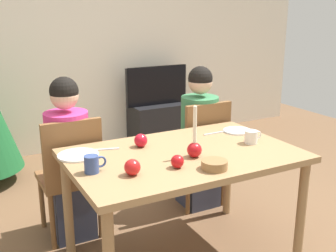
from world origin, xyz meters
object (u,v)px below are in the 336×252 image
(person_right_child, at_px, (199,140))
(tv, at_px, (157,86))
(plate_left, at_px, (78,155))
(plate_right, at_px, (237,131))
(chair_left, at_px, (71,171))
(tv_stand, at_px, (157,123))
(candle_centerpiece, at_px, (194,147))
(mug_left, at_px, (92,164))
(bowl_walnuts, at_px, (214,165))
(apple_near_candle, at_px, (141,140))
(apple_by_left_plate, at_px, (132,167))
(chair_right, at_px, (201,148))
(dining_table, at_px, (183,165))
(apple_by_right_mug, at_px, (177,161))
(person_left_child, at_px, (69,162))
(mug_right, at_px, (251,137))

(person_right_child, xyz_separation_m, tv, (0.44, 1.66, 0.14))
(plate_left, xyz_separation_m, plate_right, (1.16, -0.04, 0.00))
(person_right_child, bearing_deg, chair_left, -178.27)
(tv_stand, bearing_deg, chair_left, -131.82)
(chair_left, xyz_separation_m, candle_centerpiece, (0.57, -0.71, 0.30))
(mug_left, height_order, bowl_walnuts, mug_left)
(apple_near_candle, distance_m, apple_by_left_plate, 0.46)
(chair_left, bearing_deg, chair_right, 0.00)
(dining_table, bearing_deg, chair_right, 49.39)
(candle_centerpiece, bearing_deg, apple_by_left_plate, -169.51)
(plate_right, distance_m, apple_near_candle, 0.76)
(tv, distance_m, apple_by_right_mug, 2.74)
(chair_right, bearing_deg, person_right_child, 90.00)
(person_right_child, bearing_deg, person_left_child, 180.00)
(chair_left, distance_m, candle_centerpiece, 0.96)
(person_right_child, relative_size, apple_near_candle, 13.65)
(person_right_child, distance_m, apple_near_candle, 0.85)
(mug_left, bearing_deg, plate_right, 12.14)
(person_right_child, bearing_deg, bowl_walnuts, -117.84)
(person_left_child, distance_m, plate_left, 0.44)
(chair_right, height_order, plate_left, chair_right)
(person_right_child, relative_size, mug_right, 9.12)
(plate_left, distance_m, apple_near_candle, 0.41)
(chair_right, height_order, mug_left, chair_right)
(dining_table, distance_m, mug_right, 0.51)
(tv_stand, height_order, mug_left, mug_left)
(mug_right, xyz_separation_m, apple_by_right_mug, (-0.64, -0.15, -0.01))
(candle_centerpiece, height_order, bowl_walnuts, candle_centerpiece)
(plate_left, bearing_deg, apple_near_candle, -2.87)
(tv_stand, bearing_deg, person_left_child, -132.38)
(mug_left, bearing_deg, apple_near_candle, 33.30)
(chair_left, xyz_separation_m, apple_near_candle, (0.37, -0.38, 0.28))
(chair_right, bearing_deg, bowl_walnuts, -118.66)
(candle_centerpiece, bearing_deg, person_right_child, 55.82)
(mug_left, relative_size, mug_right, 0.97)
(chair_left, relative_size, tv, 1.14)
(person_left_child, xyz_separation_m, apple_near_candle, (0.37, -0.42, 0.22))
(dining_table, bearing_deg, bowl_walnuts, -86.67)
(person_left_child, height_order, apple_by_right_mug, person_left_child)
(tv, distance_m, plate_left, 2.58)
(plate_left, bearing_deg, chair_left, 84.07)
(chair_right, relative_size, tv, 1.14)
(mug_left, relative_size, apple_near_candle, 1.45)
(chair_right, distance_m, tv, 1.76)
(apple_near_candle, relative_size, apple_by_right_mug, 1.15)
(bowl_walnuts, distance_m, apple_near_candle, 0.57)
(mug_right, distance_m, apple_by_right_mug, 0.66)
(chair_left, relative_size, person_right_child, 0.77)
(dining_table, relative_size, apple_by_left_plate, 15.76)
(tv_stand, relative_size, tv, 0.81)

